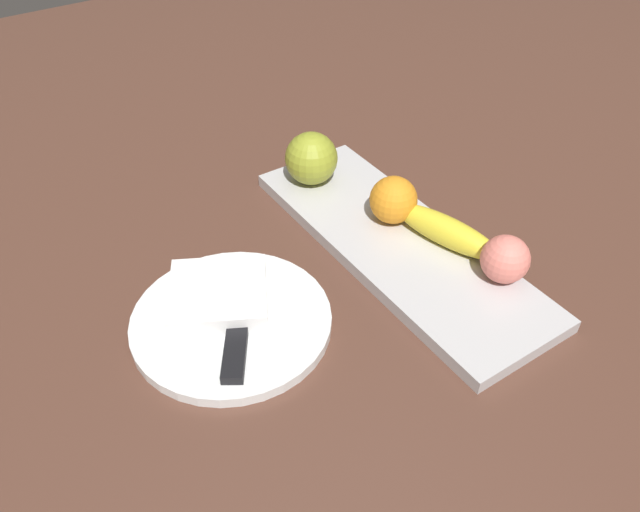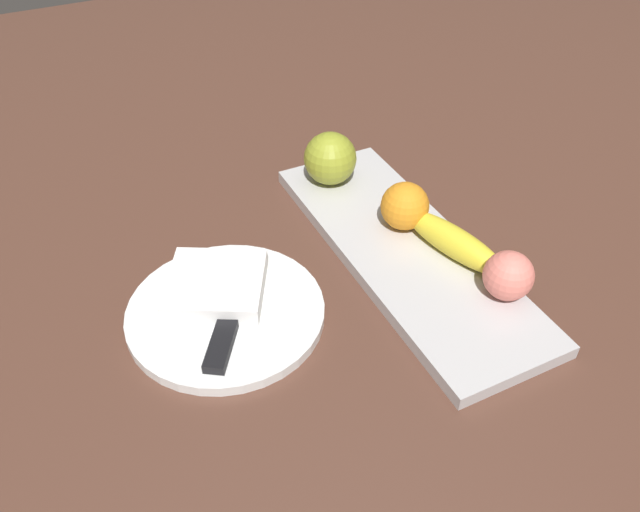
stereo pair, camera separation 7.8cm
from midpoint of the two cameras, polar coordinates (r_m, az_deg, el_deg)
The scene contains 9 objects.
ground_plane at distance 0.86m, azimuth 13.10°, elevation -0.72°, with size 2.40×2.40×0.00m, color #513226.
fruit_tray at distance 0.86m, azimuth 10.16°, elevation 0.33°, with size 0.47×0.16×0.02m, color #BCBBBD.
apple at distance 0.94m, azimuth 3.30°, elevation 8.57°, with size 0.08×0.08×0.08m, color olive.
banana at distance 0.84m, azimuth 14.45°, elevation 1.12°, with size 0.16×0.04×0.04m, color yellow.
orange_near_apple at distance 0.86m, azimuth 10.12°, elevation 4.29°, with size 0.07×0.07×0.07m, color orange.
peach at distance 0.79m, azimuth 19.14°, elevation -1.78°, with size 0.06×0.06×0.06m, color #EB7B6D.
dinner_plate at distance 0.77m, azimuth -5.52°, elevation -5.16°, with size 0.24×0.24×0.01m, color white.
folded_napkin at distance 0.77m, azimuth -6.42°, elevation -2.75°, with size 0.11×0.11×0.02m, color white.
knife at distance 0.73m, azimuth -5.35°, elevation -6.74°, with size 0.16×0.12×0.01m.
Camera 2 is at (-0.50, 0.42, 0.56)m, focal length 35.97 mm.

